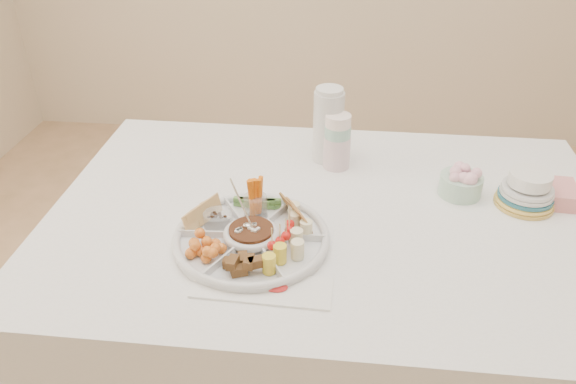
# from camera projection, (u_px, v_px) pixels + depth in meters

# --- Properties ---
(dining_table) EXTENTS (1.52, 1.02, 0.76)m
(dining_table) POSITION_uv_depth(u_px,v_px,m) (326.00, 314.00, 1.72)
(dining_table) COLOR white
(dining_table) RESTS_ON floor
(party_tray) EXTENTS (0.40, 0.40, 0.04)m
(party_tray) POSITION_uv_depth(u_px,v_px,m) (251.00, 236.00, 1.38)
(party_tray) COLOR silver
(party_tray) RESTS_ON dining_table
(bean_dip) EXTENTS (0.11, 0.11, 0.04)m
(bean_dip) POSITION_uv_depth(u_px,v_px,m) (251.00, 234.00, 1.38)
(bean_dip) COLOR black
(bean_dip) RESTS_ON party_tray
(tortillas) EXTENTS (0.10, 0.10, 0.06)m
(tortillas) POSITION_uv_depth(u_px,v_px,m) (298.00, 216.00, 1.42)
(tortillas) COLOR #9E642E
(tortillas) RESTS_ON party_tray
(carrot_cucumber) EXTENTS (0.13, 0.13, 0.11)m
(carrot_cucumber) POSITION_uv_depth(u_px,v_px,m) (257.00, 194.00, 1.47)
(carrot_cucumber) COLOR orange
(carrot_cucumber) RESTS_ON party_tray
(pita_raisins) EXTENTS (0.11, 0.11, 0.06)m
(pita_raisins) POSITION_uv_depth(u_px,v_px,m) (210.00, 212.00, 1.43)
(pita_raisins) COLOR tan
(pita_raisins) RESTS_ON party_tray
(cherries) EXTENTS (0.12, 0.12, 0.05)m
(cherries) POSITION_uv_depth(u_px,v_px,m) (201.00, 246.00, 1.33)
(cherries) COLOR orange
(cherries) RESTS_ON party_tray
(granola_chunks) EXTENTS (0.10, 0.10, 0.04)m
(granola_chunks) POSITION_uv_depth(u_px,v_px,m) (245.00, 266.00, 1.27)
(granola_chunks) COLOR #43311C
(granola_chunks) RESTS_ON party_tray
(banana_tomato) EXTENTS (0.11, 0.11, 0.08)m
(banana_tomato) POSITION_uv_depth(u_px,v_px,m) (296.00, 242.00, 1.30)
(banana_tomato) COLOR #FDDB89
(banana_tomato) RESTS_ON party_tray
(cup_stack) EXTENTS (0.10, 0.10, 0.22)m
(cup_stack) POSITION_uv_depth(u_px,v_px,m) (338.00, 133.00, 1.66)
(cup_stack) COLOR silver
(cup_stack) RESTS_ON dining_table
(thermos) EXTENTS (0.12, 0.12, 0.24)m
(thermos) POSITION_uv_depth(u_px,v_px,m) (328.00, 124.00, 1.70)
(thermos) COLOR silver
(thermos) RESTS_ON dining_table
(flower_bowl) EXTENTS (0.15, 0.15, 0.09)m
(flower_bowl) POSITION_uv_depth(u_px,v_px,m) (461.00, 181.00, 1.56)
(flower_bowl) COLOR silver
(flower_bowl) RESTS_ON dining_table
(napkin_stack) EXTENTS (0.15, 0.13, 0.05)m
(napkin_stack) POSITION_uv_depth(u_px,v_px,m) (549.00, 193.00, 1.55)
(napkin_stack) COLOR pink
(napkin_stack) RESTS_ON dining_table
(plate_stack) EXTENTS (0.20, 0.20, 0.10)m
(plate_stack) POSITION_uv_depth(u_px,v_px,m) (527.00, 189.00, 1.51)
(plate_stack) COLOR #DCB658
(plate_stack) RESTS_ON dining_table
(placemat) EXTENTS (0.32, 0.11, 0.01)m
(placemat) POSITION_uv_depth(u_px,v_px,m) (262.00, 288.00, 1.25)
(placemat) COLOR white
(placemat) RESTS_ON dining_table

